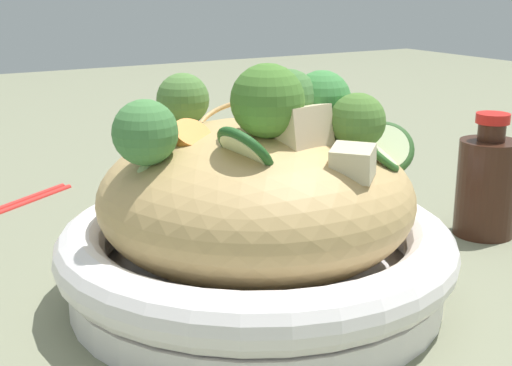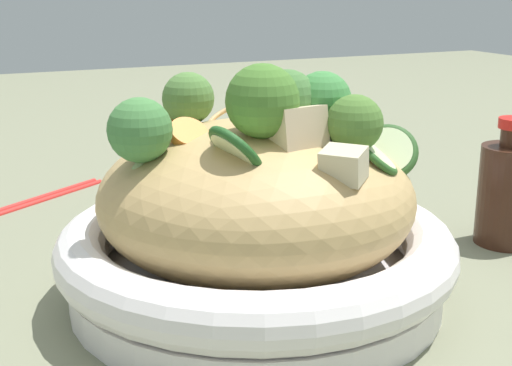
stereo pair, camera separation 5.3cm
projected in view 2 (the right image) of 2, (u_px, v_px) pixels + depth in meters
ground_plane at (256, 296)px, 0.56m from camera, size 3.00×3.00×0.00m
serving_bowl at (256, 257)px, 0.55m from camera, size 0.31×0.31×0.06m
noodle_heap at (256, 197)px, 0.54m from camera, size 0.24×0.24×0.12m
broccoli_florets at (257, 109)px, 0.50m from camera, size 0.17×0.19×0.08m
carrot_coins at (245, 131)px, 0.56m from camera, size 0.11×0.16×0.04m
zucchini_slices at (335, 152)px, 0.50m from camera, size 0.08×0.18×0.05m
chicken_chunks at (298, 124)px, 0.53m from camera, size 0.17×0.08×0.05m
soy_sauce_bottle at (509, 191)px, 0.66m from camera, size 0.06×0.06×0.12m
chopsticks_pair at (27, 201)px, 0.79m from camera, size 0.13×0.19×0.01m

